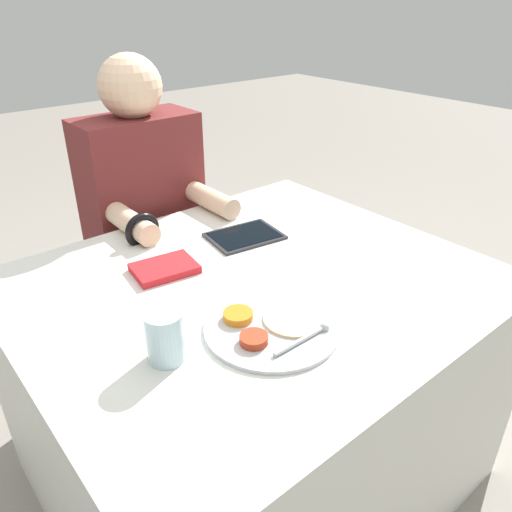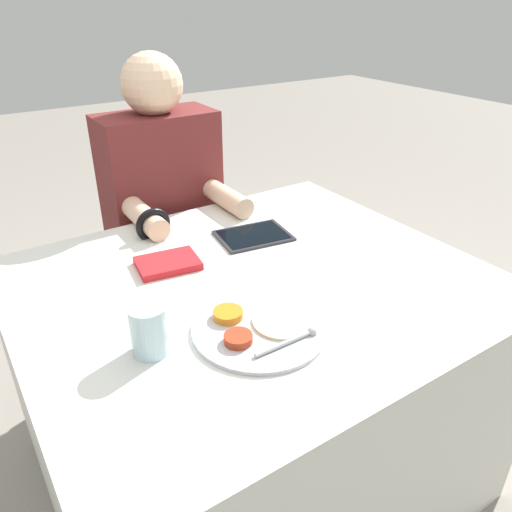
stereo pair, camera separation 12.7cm
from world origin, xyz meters
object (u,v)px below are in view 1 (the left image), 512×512
Objects in this scene: person_diner at (148,240)px; thali_tray at (271,327)px; red_notebook at (165,269)px; tablet_device at (245,236)px; drinking_glass at (165,336)px.

thali_tray is at bearing -99.78° from person_diner.
tablet_device is (0.29, 0.03, -0.00)m from red_notebook.
drinking_glass is (-0.47, -0.33, 0.05)m from tablet_device.
person_diner reaches higher than tablet_device.
person_diner is (-0.10, 0.44, -0.15)m from tablet_device.
red_notebook is 0.29m from tablet_device.
person_diner reaches higher than red_notebook.
person_diner is at bearing 102.73° from tablet_device.
tablet_device is 0.58m from drinking_glass.
tablet_device is 2.11× the size of drinking_glass.
tablet_device is at bearing -77.27° from person_diner.
thali_tray is 1.69× the size of red_notebook.
red_notebook is (-0.05, 0.37, 0.00)m from thali_tray.
red_notebook reaches higher than tablet_device.
red_notebook is at bearing -175.02° from tablet_device.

